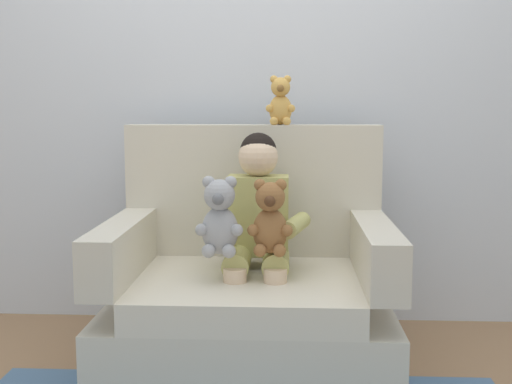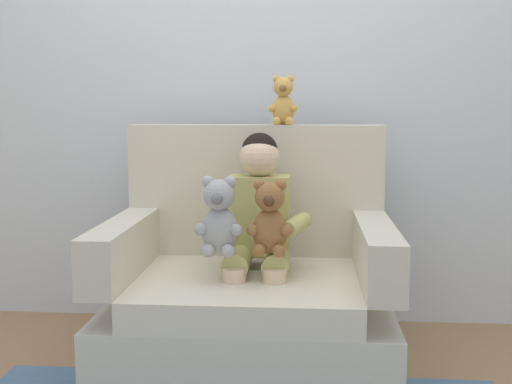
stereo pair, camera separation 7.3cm
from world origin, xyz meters
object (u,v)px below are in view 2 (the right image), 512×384
Objects in this scene: plush_brown at (270,219)px; plush_honey_on_backrest at (283,102)px; armchair at (250,291)px; seated_child at (258,221)px; plush_grey at (219,218)px.

plush_honey_on_backrest is (0.03, 0.47, 0.46)m from plush_brown.
plush_honey_on_backrest is at bearing 68.39° from armchair.
armchair is 1.42× the size of seated_child.
seated_child reaches higher than plush_brown.
plush_honey_on_backrest is (0.09, 0.30, 0.50)m from seated_child.
plush_brown is 0.66m from plush_honey_on_backrest.
armchair reaches higher than plush_grey.
plush_brown is at bearing -65.09° from seated_child.
plush_grey is at bearing -118.92° from seated_child.
armchair is 0.38m from plush_brown.
armchair is 3.89× the size of plush_brown.
seated_child reaches higher than plush_grey.
seated_child is at bearing 37.70° from plush_grey.
plush_honey_on_backrest reaches higher than armchair.
plush_grey is 0.20m from plush_brown.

